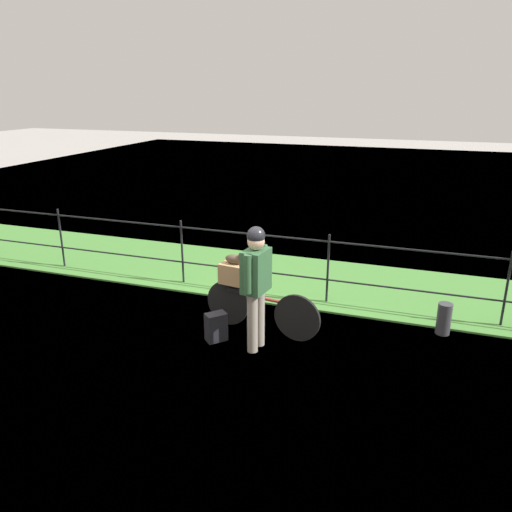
% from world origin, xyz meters
% --- Properties ---
extents(ground_plane, '(60.00, 60.00, 0.00)m').
position_xyz_m(ground_plane, '(0.00, 0.00, 0.00)').
color(ground_plane, '#9E9993').
extents(grass_strip, '(27.00, 2.40, 0.03)m').
position_xyz_m(grass_strip, '(0.00, 2.85, 0.01)').
color(grass_strip, '#478438').
rests_on(grass_strip, ground).
extents(harbor_water, '(30.00, 30.00, 0.00)m').
position_xyz_m(harbor_water, '(0.00, 9.95, 0.00)').
color(harbor_water, '#426684').
rests_on(harbor_water, ground).
extents(iron_fence, '(18.04, 0.04, 1.15)m').
position_xyz_m(iron_fence, '(0.00, 2.03, 0.68)').
color(iron_fence, black).
rests_on(iron_fence, ground).
extents(bicycle_main, '(1.75, 0.31, 0.67)m').
position_xyz_m(bicycle_main, '(0.59, 0.73, 0.35)').
color(bicycle_main, black).
rests_on(bicycle_main, ground).
extents(wooden_crate, '(0.43, 0.33, 0.29)m').
position_xyz_m(wooden_crate, '(0.19, 0.79, 0.82)').
color(wooden_crate, '#A87F51').
rests_on(wooden_crate, bicycle_main).
extents(terrier_dog, '(0.32, 0.18, 0.18)m').
position_xyz_m(terrier_dog, '(0.21, 0.79, 1.04)').
color(terrier_dog, '#4C3D2D').
rests_on(terrier_dog, wooden_crate).
extents(cyclist_person, '(0.31, 0.54, 1.68)m').
position_xyz_m(cyclist_person, '(0.70, 0.26, 1.00)').
color(cyclist_person, gray).
rests_on(cyclist_person, ground).
extents(backpack_on_paving, '(0.32, 0.33, 0.40)m').
position_xyz_m(backpack_on_paving, '(0.11, 0.28, 0.20)').
color(backpack_on_paving, black).
rests_on(backpack_on_paving, ground).
extents(mooring_bollard, '(0.20, 0.20, 0.46)m').
position_xyz_m(mooring_bollard, '(3.06, 1.53, 0.23)').
color(mooring_bollard, '#38383D').
rests_on(mooring_bollard, ground).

